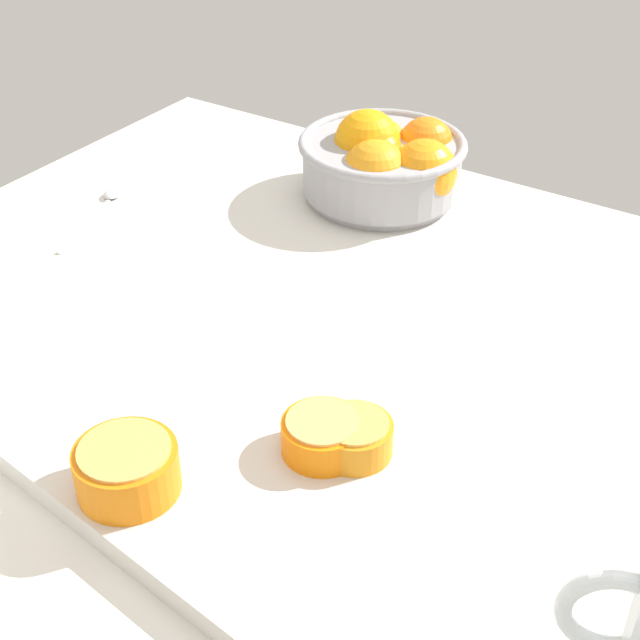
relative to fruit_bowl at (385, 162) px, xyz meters
The scene contains 7 objects.
ground_plane 40.91cm from the fruit_bowl, 69.64° to the right, with size 116.57×102.52×3.00cm, color silver.
fruit_bowl is the anchor object (origin of this frame).
cutting_board 54.58cm from the fruit_bowl, 72.13° to the right, with size 35.22×25.17×2.37cm, color beige.
orange_half_0 59.90cm from the fruit_bowl, 80.01° to the right, with size 8.36×8.36×4.33cm.
orange_half_1 51.23cm from the fruit_bowl, 65.93° to the right, with size 6.94×6.94×3.36cm.
orange_half_2 50.99cm from the fruit_bowl, 62.93° to the right, with size 6.48×6.48×3.27cm.
spoon 36.82cm from the fruit_bowl, 141.44° to the right, with size 6.83×16.62×1.00cm.
Camera 1 is at (38.61, -57.88, 56.18)cm, focal length 52.38 mm.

